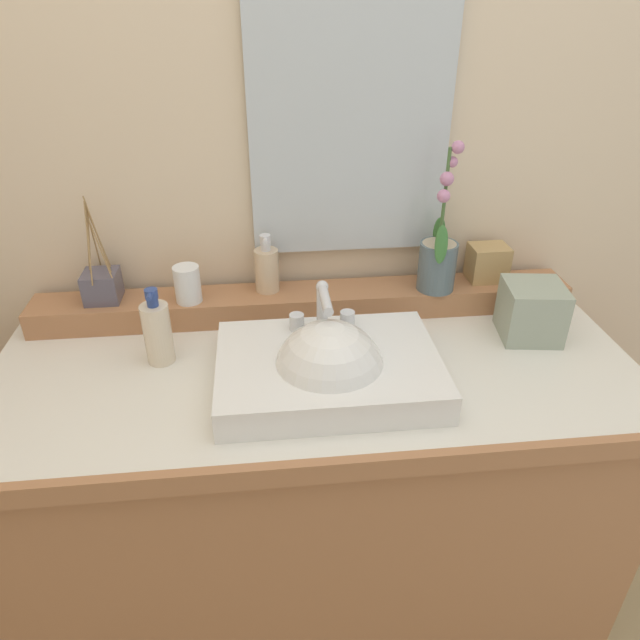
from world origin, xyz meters
name	(u,v)px	position (x,y,z in m)	size (l,w,h in m)	color
floor	(317,612)	(0.00, 0.00, -0.05)	(2.88, 3.77, 0.10)	tan
wall_back	(297,77)	(0.00, 0.40, 1.36)	(2.88, 0.20, 2.71)	beige
vanity_cabinet	(316,500)	(0.00, 0.00, 0.42)	(1.39, 0.60, 0.83)	#A66E47
back_ledge	(306,302)	(0.00, 0.23, 0.86)	(1.31, 0.12, 0.06)	#A66E47
sink_basin	(329,372)	(0.02, -0.08, 0.86)	(0.45, 0.32, 0.26)	white
potted_plant	(438,256)	(0.32, 0.20, 0.98)	(0.09, 0.11, 0.36)	slate
soap_dispenser	(267,268)	(-0.09, 0.24, 0.95)	(0.06, 0.06, 0.14)	beige
tumbler_cup	(188,284)	(-0.28, 0.21, 0.94)	(0.06, 0.06, 0.09)	white
reed_diffuser	(102,285)	(-0.48, 0.23, 0.93)	(0.08, 0.11, 0.25)	#524E5D
trinket_box	(487,263)	(0.46, 0.24, 0.94)	(0.09, 0.07, 0.09)	tan
lotion_bottle	(157,332)	(-0.33, 0.05, 0.90)	(0.06, 0.06, 0.17)	beige
tissue_box	(531,311)	(0.51, 0.07, 0.89)	(0.13, 0.13, 0.13)	#94A08C
mirror	(350,127)	(0.11, 0.29, 1.27)	(0.46, 0.02, 0.58)	silver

